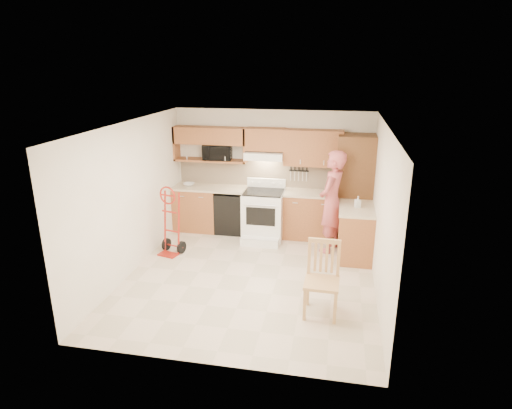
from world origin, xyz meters
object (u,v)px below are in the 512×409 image
(person, at_px, (332,202))
(dining_chair, at_px, (322,280))
(range, at_px, (263,212))
(hand_truck, at_px, (169,224))
(microwave, at_px, (218,152))

(person, relative_size, dining_chair, 1.81)
(range, distance_m, hand_truck, 1.86)
(range, height_order, hand_truck, hand_truck)
(person, bearing_deg, hand_truck, -57.80)
(range, relative_size, person, 0.61)
(person, height_order, hand_truck, person)
(range, bearing_deg, microwave, 157.17)
(range, height_order, dining_chair, range)
(person, bearing_deg, range, -84.73)
(microwave, xyz_separation_m, dining_chair, (2.30, -2.99, -1.12))
(person, height_order, dining_chair, person)
(microwave, height_order, range, microwave)
(microwave, xyz_separation_m, hand_truck, (-0.53, -1.45, -1.07))
(range, xyz_separation_m, person, (1.32, -0.30, 0.38))
(microwave, bearing_deg, dining_chair, -58.98)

